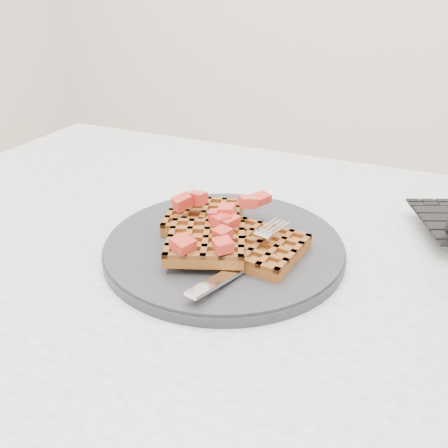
% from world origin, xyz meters
% --- Properties ---
extents(table, '(1.20, 0.80, 0.75)m').
position_xyz_m(table, '(0.00, 0.00, 0.64)').
color(table, silver).
rests_on(table, ground).
extents(plate, '(0.30, 0.30, 0.02)m').
position_xyz_m(plate, '(-0.06, 0.01, 0.76)').
color(plate, '#242427').
rests_on(plate, table).
extents(waffles, '(0.20, 0.19, 0.03)m').
position_xyz_m(waffles, '(-0.06, 0.00, 0.78)').
color(waffles, '#94521F').
rests_on(waffles, plate).
extents(strawberry_pile, '(0.15, 0.15, 0.02)m').
position_xyz_m(strawberry_pile, '(-0.06, 0.01, 0.80)').
color(strawberry_pile, maroon).
rests_on(strawberry_pile, waffles).
extents(fork, '(0.07, 0.18, 0.02)m').
position_xyz_m(fork, '(-0.01, -0.04, 0.77)').
color(fork, silver).
rests_on(fork, plate).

